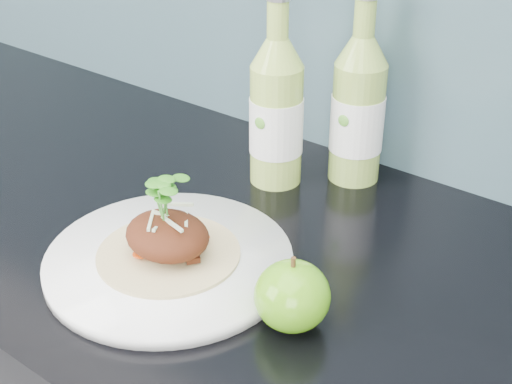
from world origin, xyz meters
TOP-DOWN VIEW (x-y plane):
  - dinner_plate at (-0.05, 1.60)m, footprint 0.38×0.38m
  - pork_taco at (-0.05, 1.60)m, footprint 0.16×0.16m
  - green_apple at (0.12, 1.61)m, footprint 0.09×0.09m
  - cider_bottle_left at (-0.08, 1.85)m, footprint 0.09×0.09m
  - cider_bottle_right at (0.00, 1.92)m, footprint 0.07×0.08m

SIDE VIEW (x-z plane):
  - dinner_plate at x=-0.05m, z-range 0.90..0.92m
  - green_apple at x=0.12m, z-range 0.90..0.98m
  - pork_taco at x=-0.05m, z-range 0.89..1.00m
  - cider_bottle_left at x=-0.08m, z-range 0.87..1.14m
  - cider_bottle_right at x=0.00m, z-range 0.87..1.14m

